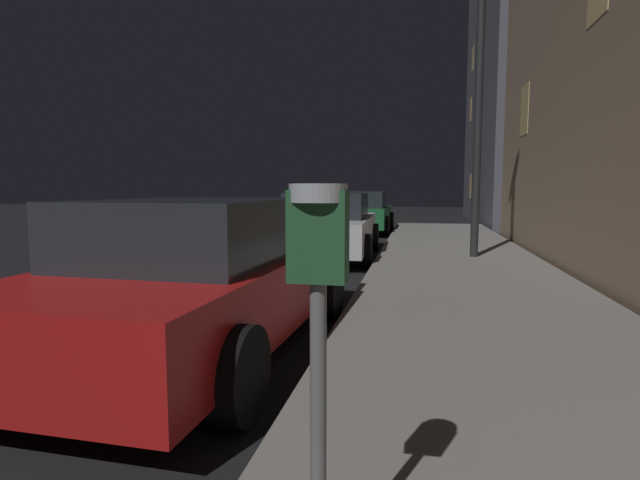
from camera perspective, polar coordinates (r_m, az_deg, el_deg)
name	(u,v)px	position (r m, az deg, el deg)	size (l,w,h in m)	color
parking_meter	(318,287)	(1.66, -0.21, -5.40)	(0.19, 0.19, 1.39)	#59595B
car_red	(204,275)	(4.86, -13.00, -3.89)	(2.18, 4.47, 1.43)	maroon
car_silver	(329,225)	(11.21, 0.99, 1.66)	(2.20, 4.65, 1.43)	#B7B7BF
car_green	(360,212)	(17.33, 4.60, 3.16)	(2.12, 4.05, 1.43)	#19592D
street_lamp	(480,59)	(10.89, 17.68, 18.94)	(0.44, 0.44, 5.95)	black
building_far	(590,35)	(25.64, 28.30, 19.80)	(9.00, 11.72, 15.99)	#4C4C56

